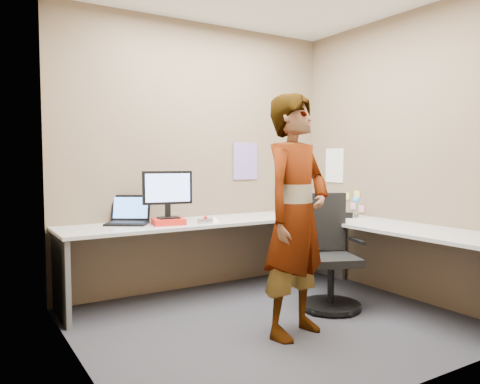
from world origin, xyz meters
TOP-DOWN VIEW (x-y plane):
  - ground at (0.00, 0.00)m, footprint 3.00×3.00m
  - wall_back at (0.00, 1.30)m, footprint 3.00×0.00m
  - wall_right at (1.50, 0.00)m, footprint 0.00×2.70m
  - wall_left at (-1.50, 0.00)m, footprint 0.00×2.70m
  - desk at (0.44, 0.39)m, footprint 2.98×2.58m
  - paper_ream at (-0.52, 0.89)m, footprint 0.31×0.25m
  - monitor at (-0.52, 0.90)m, footprint 0.45×0.16m
  - laptop at (-0.81, 1.14)m, footprint 0.47×0.45m
  - trackball_mouse at (-0.20, 0.79)m, footprint 0.12×0.08m
  - origami at (-0.10, 0.81)m, footprint 0.10×0.10m
  - stapler at (1.18, 0.41)m, footprint 0.15×0.10m
  - flower at (1.31, 0.39)m, footprint 0.07×0.07m
  - calendar_purple at (0.55, 1.29)m, footprint 0.30×0.01m
  - calendar_white at (1.49, 0.90)m, footprint 0.01×0.28m
  - sticky_note_a at (1.49, 0.55)m, footprint 0.01×0.07m
  - sticky_note_b at (1.49, 0.60)m, footprint 0.01×0.07m
  - sticky_note_c at (1.49, 0.48)m, footprint 0.01×0.07m
  - sticky_note_d at (1.49, 0.70)m, footprint 0.01×0.07m
  - office_chair at (0.65, 0.06)m, footprint 0.58×0.57m
  - person at (0.00, -0.29)m, footprint 0.75×0.60m

SIDE VIEW (x-z plane):
  - ground at x=0.00m, z-range 0.00..0.00m
  - office_chair at x=0.65m, z-range -0.09..0.90m
  - desk at x=0.44m, z-range 0.22..0.95m
  - trackball_mouse at x=-0.20m, z-range 0.72..0.79m
  - stapler at x=1.18m, z-range 0.73..0.78m
  - paper_ream at x=-0.52m, z-range 0.73..0.79m
  - origami at x=-0.10m, z-range 0.73..0.79m
  - laptop at x=-0.81m, z-range 0.67..0.92m
  - sticky_note_c at x=1.49m, z-range 0.76..0.84m
  - sticky_note_b at x=1.49m, z-range 0.78..0.86m
  - flower at x=1.31m, z-range 0.77..0.98m
  - person at x=0.00m, z-range 0.00..1.80m
  - sticky_note_d at x=1.49m, z-range 0.88..0.96m
  - sticky_note_a at x=1.49m, z-range 0.91..0.99m
  - monitor at x=-0.52m, z-range 0.83..1.25m
  - calendar_white at x=1.49m, z-range 1.06..1.44m
  - calendar_purple at x=0.55m, z-range 1.10..1.50m
  - wall_back at x=0.00m, z-range -0.15..2.85m
  - wall_right at x=1.50m, z-range 0.00..2.70m
  - wall_left at x=-1.50m, z-range 0.00..2.70m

